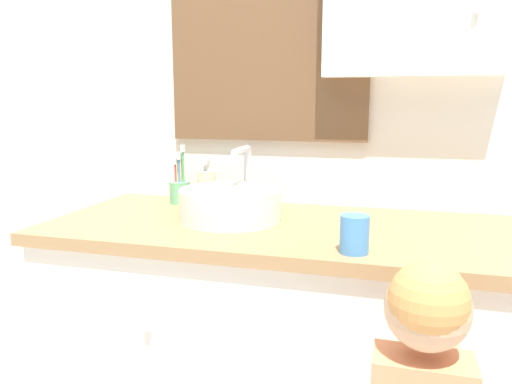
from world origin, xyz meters
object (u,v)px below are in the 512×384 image
(toothbrush_holder, at_px, (180,189))
(soap_dispenser, at_px, (207,186))
(sink_basin, at_px, (232,203))
(drinking_cup, at_px, (354,234))

(toothbrush_holder, xyz_separation_m, soap_dispenser, (0.09, 0.02, 0.01))
(sink_basin, relative_size, drinking_cup, 3.98)
(toothbrush_holder, relative_size, drinking_cup, 2.24)
(toothbrush_holder, distance_m, soap_dispenser, 0.09)
(toothbrush_holder, bearing_deg, sink_basin, -35.64)
(toothbrush_holder, distance_m, drinking_cup, 0.75)
(soap_dispenser, distance_m, drinking_cup, 0.69)
(sink_basin, height_order, toothbrush_holder, sink_basin)
(sink_basin, height_order, drinking_cup, sink_basin)
(sink_basin, relative_size, toothbrush_holder, 1.78)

